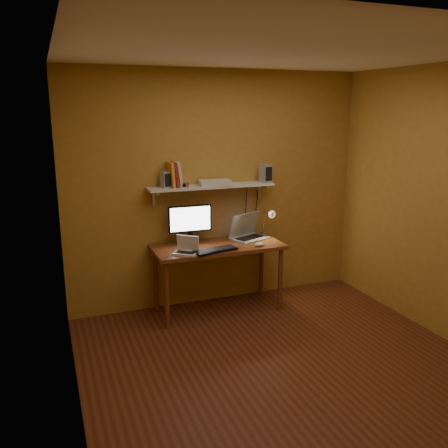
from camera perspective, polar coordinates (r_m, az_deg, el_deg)
name	(u,v)px	position (r m, az deg, el deg)	size (l,w,h in m)	color
room	(286,220)	(3.89, 7.51, 0.47)	(3.44, 3.24, 2.64)	#5F2D18
desk	(218,253)	(5.13, -0.73, -3.48)	(1.40, 0.60, 0.75)	brown
wall_shelf	(212,187)	(5.15, -1.51, 4.52)	(1.40, 0.25, 0.21)	silver
monitor	(190,222)	(5.10, -4.11, 0.19)	(0.47, 0.21, 0.43)	black
laptop	(247,232)	(5.35, 2.81, -0.97)	(0.48, 0.41, 0.29)	gray
netbook	(187,249)	(4.82, -4.52, -2.96)	(0.29, 0.28, 0.18)	silver
keyboard	(216,250)	(4.88, -1.03, -3.18)	(0.46, 0.15, 0.02)	black
mouse	(260,244)	(5.08, 4.29, -2.46)	(0.11, 0.07, 0.04)	silver
desk_lamp	(268,219)	(5.42, 5.35, 0.62)	(0.09, 0.23, 0.38)	silver
speaker_left	(166,180)	(5.00, -7.02, 5.32)	(0.09, 0.09, 0.17)	gray
speaker_right	(266,173)	(5.36, 5.03, 6.09)	(0.11, 0.11, 0.20)	gray
books	(174,175)	(5.02, -5.99, 5.93)	(0.14, 0.18, 0.27)	orange
shelf_camera	(184,185)	(4.98, -4.82, 4.70)	(0.11, 0.06, 0.06)	silver
router	(215,183)	(5.14, -1.13, 5.00)	(0.33, 0.22, 0.06)	silver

